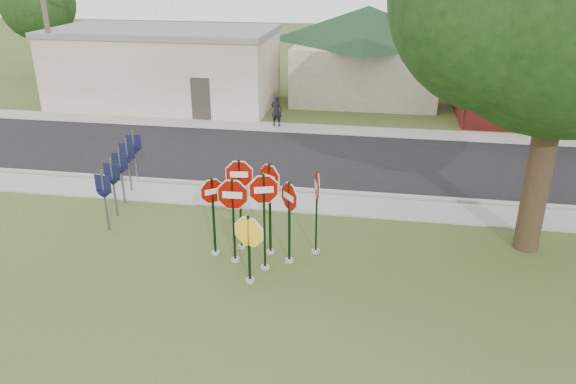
% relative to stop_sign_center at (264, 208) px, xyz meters
% --- Properties ---
extents(ground, '(120.00, 120.00, 0.00)m').
position_rel_stop_sign_center_xyz_m(ground, '(-0.26, -1.05, -1.82)').
color(ground, '#384E1D').
rests_on(ground, ground).
extents(sidewalk_near, '(60.00, 1.60, 0.06)m').
position_rel_stop_sign_center_xyz_m(sidewalk_near, '(-0.26, 4.45, -1.79)').
color(sidewalk_near, gray).
rests_on(sidewalk_near, ground).
extents(road, '(60.00, 7.00, 0.04)m').
position_rel_stop_sign_center_xyz_m(road, '(-0.26, 8.95, -1.80)').
color(road, black).
rests_on(road, ground).
extents(sidewalk_far, '(60.00, 1.60, 0.06)m').
position_rel_stop_sign_center_xyz_m(sidewalk_far, '(-0.26, 13.25, -1.79)').
color(sidewalk_far, gray).
rests_on(sidewalk_far, ground).
extents(curb, '(60.00, 0.20, 0.14)m').
position_rel_stop_sign_center_xyz_m(curb, '(-0.26, 5.45, -1.75)').
color(curb, gray).
rests_on(curb, ground).
extents(stop_sign_center, '(1.04, 0.35, 2.88)m').
position_rel_stop_sign_center_xyz_m(stop_sign_center, '(0.00, 0.00, 0.00)').
color(stop_sign_center, '#9F9D95').
rests_on(stop_sign_center, ground).
extents(stop_sign_yellow, '(1.11, 0.29, 2.02)m').
position_rel_stop_sign_center_xyz_m(stop_sign_yellow, '(-0.25, -0.71, -0.65)').
color(stop_sign_yellow, '#9F9D95').
rests_on(stop_sign_yellow, ground).
extents(stop_sign_left, '(1.18, 0.24, 2.60)m').
position_rel_stop_sign_center_xyz_m(stop_sign_left, '(-0.91, 0.26, -0.19)').
color(stop_sign_left, '#9F9D95').
rests_on(stop_sign_left, ground).
extents(stop_sign_right, '(0.71, 0.83, 2.51)m').
position_rel_stop_sign_center_xyz_m(stop_sign_right, '(0.59, 0.48, -0.27)').
color(stop_sign_right, '#9F9D95').
rests_on(stop_sign_right, ground).
extents(stop_sign_back_right, '(0.85, 0.60, 2.84)m').
position_rel_stop_sign_center_xyz_m(stop_sign_back_right, '(-0.02, 0.87, -0.05)').
color(stop_sign_back_right, '#9F9D95').
rests_on(stop_sign_back_right, ground).
extents(stop_sign_back_left, '(1.07, 0.24, 2.84)m').
position_rel_stop_sign_center_xyz_m(stop_sign_back_left, '(-0.91, 1.04, -0.03)').
color(stop_sign_back_left, '#9F9D95').
rests_on(stop_sign_back_left, ground).
extents(stop_sign_far_right, '(0.28, 1.05, 2.62)m').
position_rel_stop_sign_center_xyz_m(stop_sign_far_right, '(1.25, 1.12, -0.19)').
color(stop_sign_far_right, '#9F9D95').
rests_on(stop_sign_far_right, ground).
extents(stop_sign_far_left, '(0.75, 0.65, 2.43)m').
position_rel_stop_sign_center_xyz_m(stop_sign_far_left, '(-1.56, 0.55, -0.35)').
color(stop_sign_far_left, '#9F9D95').
rests_on(stop_sign_far_left, ground).
extents(route_sign_row, '(1.43, 4.63, 2.00)m').
position_rel_stop_sign_center_xyz_m(route_sign_row, '(-5.66, 3.45, -0.60)').
color(route_sign_row, '#59595E').
rests_on(route_sign_row, ground).
extents(building_stucco, '(12.20, 6.20, 4.20)m').
position_rel_stop_sign_center_xyz_m(building_stucco, '(-9.25, 16.95, 0.32)').
color(building_stucco, silver).
rests_on(building_stucco, ground).
extents(building_house, '(11.60, 11.60, 6.20)m').
position_rel_stop_sign_center_xyz_m(building_house, '(1.75, 20.95, 1.82)').
color(building_house, beige).
rests_on(building_house, ground).
extents(building_brick, '(10.20, 6.20, 4.75)m').
position_rel_stop_sign_center_xyz_m(building_brick, '(11.74, 17.45, 0.58)').
color(building_brick, maroon).
rests_on(building_brick, ground).
extents(utility_pole_near, '(2.20, 0.26, 9.50)m').
position_rel_stop_sign_center_xyz_m(utility_pole_near, '(-14.26, 14.15, 3.14)').
color(utility_pole_near, brown).
rests_on(utility_pole_near, ground).
extents(bg_tree_left, '(4.90, 4.90, 7.35)m').
position_rel_stop_sign_center_xyz_m(bg_tree_left, '(-20.26, 22.95, 3.05)').
color(bg_tree_left, '#2F2015').
rests_on(bg_tree_left, ground).
extents(pedestrian, '(0.61, 0.45, 1.53)m').
position_rel_stop_sign_center_xyz_m(pedestrian, '(-2.24, 13.46, -1.00)').
color(pedestrian, black).
rests_on(pedestrian, sidewalk_far).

